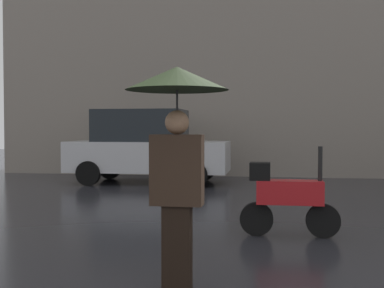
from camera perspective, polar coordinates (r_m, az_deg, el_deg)
name	(u,v)px	position (r m, az deg, el deg)	size (l,w,h in m)	color
pedestrian_with_umbrella	(177,120)	(4.30, -1.79, 2.89)	(0.93, 0.93, 2.03)	black
parked_scooter	(286,196)	(6.70, 11.12, -6.10)	(1.35, 0.32, 1.23)	black
parked_car_right	(146,146)	(13.08, -5.44, -0.29)	(4.30, 1.89, 1.99)	silver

